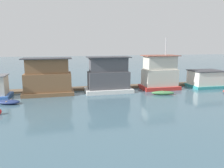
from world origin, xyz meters
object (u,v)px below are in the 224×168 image
object	(u,v)px
houseboat_red	(160,74)
mooring_post_near_right	(160,84)
houseboat_teal	(205,79)
houseboat_white	(108,77)
houseboat_brown	(48,78)
dinghy_navy	(9,102)
dinghy_green	(163,93)

from	to	relation	value
houseboat_red	mooring_post_near_right	world-z (taller)	houseboat_red
houseboat_teal	mooring_post_near_right	size ratio (longest dim) A/B	4.51
houseboat_white	houseboat_red	bearing A→B (deg)	3.42
houseboat_brown	houseboat_red	bearing A→B (deg)	0.86
dinghy_navy	mooring_post_near_right	xyz separation A→B (m)	(22.77, 5.50, 0.35)
houseboat_red	houseboat_teal	bearing A→B (deg)	-3.03
houseboat_brown	houseboat_white	size ratio (longest dim) A/B	1.00
houseboat_red	houseboat_teal	distance (m)	8.34
houseboat_teal	houseboat_white	bearing A→B (deg)	-179.73
houseboat_brown	mooring_post_near_right	distance (m)	18.37
houseboat_brown	houseboat_teal	world-z (taller)	houseboat_brown
houseboat_brown	mooring_post_near_right	size ratio (longest dim) A/B	5.94
houseboat_white	houseboat_red	distance (m)	8.67
houseboat_white	dinghy_green	size ratio (longest dim) A/B	2.06
houseboat_red	mooring_post_near_right	distance (m)	2.32
houseboat_teal	mooring_post_near_right	xyz separation A→B (m)	(-7.56, 1.54, -0.80)
houseboat_brown	dinghy_green	world-z (taller)	houseboat_brown
dinghy_green	houseboat_teal	bearing A→B (deg)	20.82
dinghy_green	mooring_post_near_right	distance (m)	5.55
dinghy_navy	dinghy_green	xyz separation A→B (m)	(20.78, 0.33, 0.02)
houseboat_white	dinghy_navy	world-z (taller)	houseboat_white
houseboat_white	dinghy_green	distance (m)	8.44
houseboat_red	houseboat_white	bearing A→B (deg)	-176.58
mooring_post_near_right	houseboat_red	bearing A→B (deg)	-122.17
houseboat_brown	mooring_post_near_right	xyz separation A→B (m)	(18.23, 1.37, -1.79)
houseboat_teal	dinghy_green	world-z (taller)	houseboat_teal
houseboat_teal	dinghy_navy	bearing A→B (deg)	-172.56
dinghy_green	mooring_post_near_right	bearing A→B (deg)	68.98
houseboat_red	mooring_post_near_right	size ratio (longest dim) A/B	6.88
houseboat_brown	dinghy_navy	world-z (taller)	houseboat_brown
houseboat_teal	mooring_post_near_right	world-z (taller)	houseboat_teal
houseboat_teal	dinghy_navy	world-z (taller)	houseboat_teal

